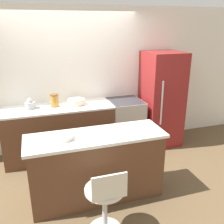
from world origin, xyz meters
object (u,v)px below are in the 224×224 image
object	(u,v)px
refrigerator	(161,99)
mixing_bowl	(76,102)
oven_range	(125,124)
stool_chair	(105,202)
kettle	(30,104)

from	to	relation	value
refrigerator	mixing_bowl	distance (m)	1.65
oven_range	stool_chair	bearing A→B (deg)	-116.15
stool_chair	kettle	bearing A→B (deg)	109.36
stool_chair	refrigerator	bearing A→B (deg)	48.92
refrigerator	stool_chair	xyz separation A→B (m)	(-1.71, -1.96, -0.47)
mixing_bowl	oven_range	bearing A→B (deg)	-2.79
kettle	mixing_bowl	world-z (taller)	kettle
stool_chair	mixing_bowl	bearing A→B (deg)	88.20
oven_range	kettle	bearing A→B (deg)	178.49
oven_range	refrigerator	bearing A→B (deg)	-2.42
oven_range	kettle	xyz separation A→B (m)	(-1.70, 0.04, 0.54)
kettle	mixing_bowl	xyz separation A→B (m)	(0.78, 0.00, -0.02)
oven_range	mixing_bowl	size ratio (longest dim) A/B	3.18
stool_chair	kettle	size ratio (longest dim) A/B	4.86
refrigerator	stool_chair	bearing A→B (deg)	-131.08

